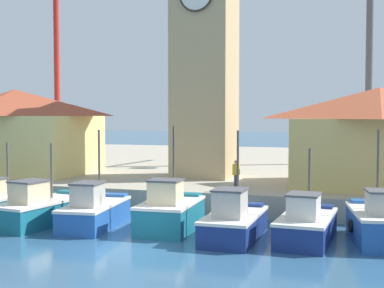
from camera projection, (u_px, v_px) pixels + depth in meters
ground_plane at (134, 250)px, 19.90m from camera, size 300.00×300.00×0.00m
quay_wharf at (265, 168)px, 45.88m from camera, size 120.00×40.00×1.17m
fishing_boat_left_inner at (42, 209)px, 24.67m from camera, size 2.72×5.20×3.73m
fishing_boat_mid_left at (94, 211)px, 24.06m from camera, size 2.43×4.92×4.38m
fishing_boat_center at (170, 212)px, 23.32m from camera, size 2.39×4.19×4.57m
fishing_boat_mid_right at (234, 222)px, 21.71m from camera, size 2.10×4.62×4.42m
fishing_boat_right_inner at (306, 224)px, 21.30m from camera, size 2.19×4.66×3.69m
fishing_boat_right_outer at (380, 223)px, 21.06m from camera, size 2.74×4.62×4.47m
clock_tower at (205, 49)px, 33.43m from camera, size 4.09×4.09×17.00m
warehouse_left at (15, 130)px, 36.10m from camera, size 10.54×6.90×5.64m
warehouse_right at (379, 136)px, 28.81m from camera, size 9.15×7.23×5.39m
port_crane_near at (369, 65)px, 43.19m from camera, size 2.80×7.64×20.33m
port_crane_far at (60, 75)px, 53.03m from camera, size 5.63×8.93×20.64m
dock_worker_near_tower at (236, 175)px, 27.15m from camera, size 0.34×0.22×1.62m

